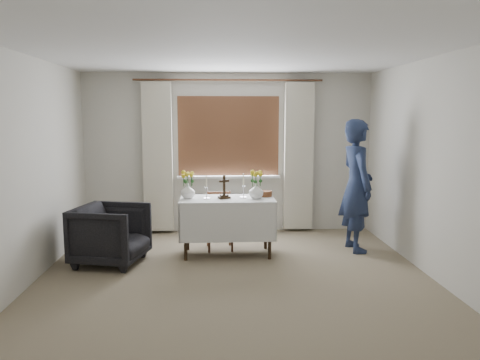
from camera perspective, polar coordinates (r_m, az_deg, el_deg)
The scene contains 12 objects.
ground at distance 5.21m, azimuth -0.50°, elevation -12.84°, with size 5.00×5.00×0.00m, color gray.
altar_table at distance 6.24m, azimuth -1.57°, elevation -5.68°, with size 1.24×0.64×0.76m, color white.
wooden_chair at distance 6.49m, azimuth -2.50°, elevation -5.02°, with size 0.37×0.37×0.79m, color brown, non-canonical shape.
armchair at distance 6.09m, azimuth -15.46°, elevation -6.40°, with size 0.80×0.82×0.75m, color black.
person at distance 6.54m, azimuth 14.02°, elevation -0.66°, with size 0.66×0.43×1.80m, color navy.
radiator at distance 7.46m, azimuth -1.36°, elevation -4.07°, with size 1.10×0.10×0.60m, color white.
wooden_cross at distance 6.12m, azimuth -1.95°, elevation -0.84°, with size 0.14×0.10×0.31m, color black, non-canonical shape.
candlestick_left at distance 6.12m, azimuth -4.11°, elevation -0.88°, with size 0.09×0.09×0.30m, color silver, non-canonical shape.
candlestick_right at distance 6.18m, azimuth 0.41°, elevation -0.68°, with size 0.09×0.09×0.32m, color silver, non-canonical shape.
flower_vase_left at distance 6.17m, azimuth -6.38°, elevation -1.34°, with size 0.19×0.19×0.20m, color white.
flower_vase_right at distance 6.13m, azimuth 1.97°, elevation -1.34°, with size 0.19×0.19×0.20m, color white.
wicker_basket at distance 6.32m, azimuth 3.04°, elevation -1.65°, with size 0.19×0.19×0.07m, color brown.
Camera 1 is at (-0.22, -4.87, 1.85)m, focal length 35.00 mm.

